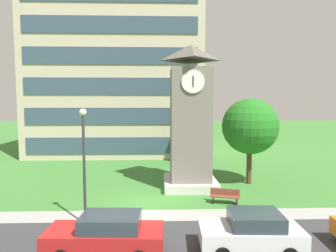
{
  "coord_description": "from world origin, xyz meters",
  "views": [
    {
      "loc": [
        0.91,
        -17.34,
        6.25
      ],
      "look_at": [
        1.6,
        4.34,
        4.46
      ],
      "focal_mm": 30.44,
      "sensor_mm": 36.0,
      "label": 1
    }
  ],
  "objects": [
    {
      "name": "ground_plane",
      "position": [
        0.0,
        0.0,
        0.0
      ],
      "size": [
        160.0,
        160.0,
        0.0
      ],
      "primitive_type": "plane",
      "color": "#3D7A33"
    },
    {
      "name": "tree_by_building",
      "position": [
        7.86,
        4.1,
        4.43
      ],
      "size": [
        4.26,
        4.26,
        6.57
      ],
      "color": "#513823",
      "rests_on": "ground"
    },
    {
      "name": "parked_car_red",
      "position": [
        -1.26,
        -6.0,
        0.86
      ],
      "size": [
        4.87,
        2.11,
        1.69
      ],
      "color": "red",
      "rests_on": "ground"
    },
    {
      "name": "clock_tower",
      "position": [
        3.2,
        3.33,
        4.64
      ],
      "size": [
        3.83,
        3.83,
        10.38
      ],
      "color": "slate",
      "rests_on": "ground"
    },
    {
      "name": "street_lamp",
      "position": [
        -2.88,
        -3.02,
        3.68
      ],
      "size": [
        0.36,
        0.36,
        5.95
      ],
      "color": "#333338",
      "rests_on": "ground"
    },
    {
      "name": "tree_streetside",
      "position": [
        4.43,
        12.05,
        3.67
      ],
      "size": [
        3.01,
        3.01,
        5.2
      ],
      "color": "#513823",
      "rests_on": "ground"
    },
    {
      "name": "kerb_strip",
      "position": [
        0.0,
        -1.98,
        0.0
      ],
      "size": [
        120.0,
        1.6,
        0.01
      ],
      "primitive_type": "cube",
      "color": "#9E9E99",
      "rests_on": "ground"
    },
    {
      "name": "office_building",
      "position": [
        -4.16,
        20.07,
        9.6
      ],
      "size": [
        20.03,
        13.48,
        19.2
      ],
      "color": "beige",
      "rests_on": "ground"
    },
    {
      "name": "park_bench",
      "position": [
        4.99,
        -0.21,
        0.46
      ],
      "size": [
        1.86,
        0.89,
        0.88
      ],
      "color": "brown",
      "rests_on": "ground"
    },
    {
      "name": "parked_car_white",
      "position": [
        4.76,
        -5.94,
        0.86
      ],
      "size": [
        4.29,
        2.2,
        1.69
      ],
      "color": "silver",
      "rests_on": "ground"
    }
  ]
}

